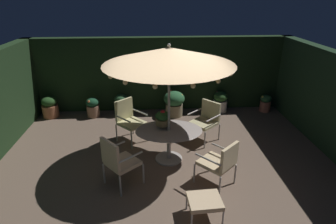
% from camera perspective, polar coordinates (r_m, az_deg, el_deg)
% --- Properties ---
extents(ground_plane, '(8.06, 7.18, 0.02)m').
position_cam_1_polar(ground_plane, '(6.14, -0.28, -11.53)').
color(ground_plane, brown).
extents(hedge_backdrop_rear, '(8.06, 0.30, 2.26)m').
position_cam_1_polar(hedge_backdrop_rear, '(8.79, -1.61, 7.77)').
color(hedge_backdrop_rear, black).
rests_on(hedge_backdrop_rear, ground_plane).
extents(patio_dining_table, '(1.46, 1.09, 0.74)m').
position_cam_1_polar(patio_dining_table, '(6.15, 0.17, -5.07)').
color(patio_dining_table, '#B5ADA6').
rests_on(patio_dining_table, ground_plane).
extents(patio_umbrella, '(2.63, 2.63, 2.59)m').
position_cam_1_polar(patio_umbrella, '(5.53, 0.20, 11.34)').
color(patio_umbrella, '#B8B5AA').
rests_on(patio_umbrella, ground_plane).
extents(centerpiece_planter, '(0.32, 0.32, 0.42)m').
position_cam_1_polar(centerpiece_planter, '(6.07, -1.09, -1.28)').
color(centerpiece_planter, olive).
rests_on(centerpiece_planter, patio_dining_table).
extents(patio_chair_north, '(0.81, 0.81, 1.05)m').
position_cam_1_polar(patio_chair_north, '(5.41, -10.21, -9.55)').
color(patio_chair_north, '#B2AFAA').
rests_on(patio_chair_north, ground_plane).
extents(patio_chair_northeast, '(0.83, 0.84, 0.96)m').
position_cam_1_polar(patio_chair_northeast, '(5.45, 10.63, -9.82)').
color(patio_chair_northeast, '#B7AEA4').
rests_on(patio_chair_northeast, ground_plane).
extents(patio_chair_east, '(0.86, 0.86, 0.98)m').
position_cam_1_polar(patio_chair_east, '(7.08, 7.80, -1.31)').
color(patio_chair_east, '#B8B0A8').
rests_on(patio_chair_east, ground_plane).
extents(patio_chair_southeast, '(0.83, 0.83, 1.06)m').
position_cam_1_polar(patio_chair_southeast, '(7.02, -8.02, -1.22)').
color(patio_chair_southeast, '#B6B6A3').
rests_on(patio_chair_southeast, ground_plane).
extents(ottoman_footrest, '(0.57, 0.50, 0.38)m').
position_cam_1_polar(ottoman_footrest, '(4.86, 7.49, -17.66)').
color(ottoman_footrest, '#B8B0AB').
rests_on(ottoman_footrest, ground_plane).
extents(potted_plant_left_far, '(0.62, 0.62, 0.77)m').
position_cam_1_polar(potted_plant_left_far, '(8.42, 1.26, 1.93)').
color(potted_plant_left_far, '#817455').
rests_on(potted_plant_left_far, ground_plane).
extents(potted_plant_back_right, '(0.34, 0.34, 0.53)m').
position_cam_1_polar(potted_plant_back_right, '(9.31, 19.28, 1.82)').
color(potted_plant_back_right, '#AF624F').
rests_on(potted_plant_back_right, ground_plane).
extents(potted_plant_right_near, '(0.45, 0.45, 0.64)m').
position_cam_1_polar(potted_plant_right_near, '(8.92, 10.62, 2.15)').
color(potted_plant_right_near, beige).
rests_on(potted_plant_right_near, ground_plane).
extents(potted_plant_right_far, '(0.46, 0.46, 0.65)m').
position_cam_1_polar(potted_plant_right_far, '(9.08, -22.96, 0.97)').
color(potted_plant_right_far, '#A5613F').
rests_on(potted_plant_right_far, ground_plane).
extents(potted_plant_back_center, '(0.38, 0.38, 0.59)m').
position_cam_1_polar(potted_plant_back_center, '(8.69, -15.10, 1.00)').
color(potted_plant_back_center, '#8D654D').
rests_on(potted_plant_back_center, ground_plane).
extents(potted_plant_left_near, '(0.40, 0.40, 0.65)m').
position_cam_1_polar(potted_plant_left_near, '(8.66, -9.48, 1.56)').
color(potted_plant_left_near, beige).
rests_on(potted_plant_left_near, ground_plane).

